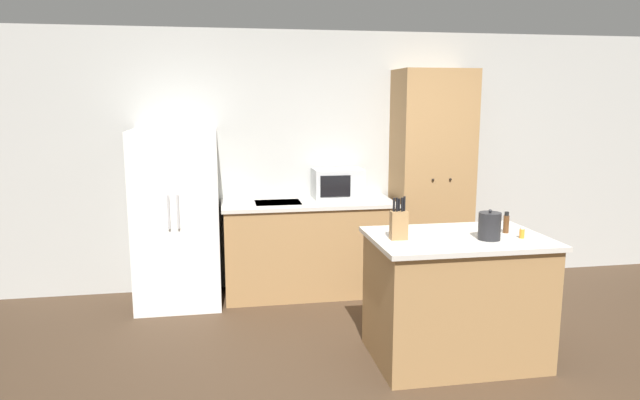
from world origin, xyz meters
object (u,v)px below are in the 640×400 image
(spice_bottle_tall_dark, at_px, (522,233))
(kettle, at_px, (489,226))
(microwave, at_px, (338,184))
(refrigerator, at_px, (177,218))
(pantry_cabinet, at_px, (431,180))
(spice_bottle_green_herb, at_px, (506,223))
(spice_bottle_amber_oil, at_px, (492,228))
(knife_block, at_px, (399,224))
(spice_bottle_short_red, at_px, (494,229))

(spice_bottle_tall_dark, xyz_separation_m, kettle, (-0.25, 0.00, 0.06))
(microwave, bearing_deg, spice_bottle_tall_dark, -63.42)
(refrigerator, bearing_deg, kettle, -37.07)
(spice_bottle_tall_dark, relative_size, kettle, 0.37)
(pantry_cabinet, distance_m, spice_bottle_tall_dark, 1.83)
(spice_bottle_green_herb, bearing_deg, spice_bottle_amber_oil, -171.96)
(refrigerator, distance_m, kettle, 2.86)
(refrigerator, height_order, knife_block, refrigerator)
(spice_bottle_amber_oil, bearing_deg, knife_block, -177.01)
(knife_block, height_order, spice_bottle_green_herb, knife_block)
(spice_bottle_amber_oil, distance_m, kettle, 0.19)
(microwave, xyz_separation_m, kettle, (0.70, -1.90, -0.05))
(spice_bottle_short_red, xyz_separation_m, spice_bottle_amber_oil, (0.01, 0.06, -0.00))
(spice_bottle_short_red, bearing_deg, refrigerator, 145.45)
(kettle, bearing_deg, spice_bottle_tall_dark, -0.84)
(microwave, bearing_deg, spice_bottle_green_herb, -61.97)
(microwave, xyz_separation_m, spice_bottle_tall_dark, (0.95, -1.90, -0.11))
(kettle, bearing_deg, refrigerator, 142.93)
(knife_block, relative_size, spice_bottle_short_red, 2.92)
(pantry_cabinet, height_order, spice_bottle_short_red, pantry_cabinet)
(microwave, height_order, spice_bottle_green_herb, microwave)
(pantry_cabinet, height_order, knife_block, pantry_cabinet)
(refrigerator, bearing_deg, pantry_cabinet, 2.25)
(spice_bottle_amber_oil, xyz_separation_m, spice_bottle_green_herb, (0.12, 0.02, 0.03))
(knife_block, bearing_deg, pantry_cabinet, 62.39)
(knife_block, distance_m, kettle, 0.64)
(knife_block, bearing_deg, refrigerator, 135.69)
(knife_block, relative_size, spice_bottle_tall_dark, 3.81)
(spice_bottle_amber_oil, bearing_deg, spice_bottle_tall_dark, -45.15)
(microwave, relative_size, spice_bottle_tall_dark, 6.16)
(spice_bottle_tall_dark, bearing_deg, kettle, 179.16)
(spice_bottle_short_red, height_order, spice_bottle_amber_oil, spice_bottle_short_red)
(spice_bottle_tall_dark, xyz_separation_m, spice_bottle_short_red, (-0.16, 0.10, 0.01))
(refrigerator, distance_m, spice_bottle_short_red, 2.88)
(microwave, xyz_separation_m, spice_bottle_green_herb, (0.92, -1.73, -0.07))
(kettle, bearing_deg, knife_block, 169.71)
(spice_bottle_tall_dark, xyz_separation_m, spice_bottle_green_herb, (-0.03, 0.17, 0.04))
(refrigerator, distance_m, microwave, 1.61)
(spice_bottle_amber_oil, height_order, spice_bottle_green_herb, spice_bottle_green_herb)
(spice_bottle_short_red, distance_m, kettle, 0.14)
(pantry_cabinet, height_order, kettle, pantry_cabinet)
(refrigerator, bearing_deg, spice_bottle_tall_dark, -34.30)
(pantry_cabinet, bearing_deg, microwave, 175.40)
(pantry_cabinet, relative_size, microwave, 4.44)
(microwave, bearing_deg, kettle, -69.74)
(knife_block, relative_size, spice_bottle_green_herb, 1.94)
(pantry_cabinet, bearing_deg, refrigerator, -177.75)
(spice_bottle_amber_oil, bearing_deg, refrigerator, 146.54)
(spice_bottle_short_red, bearing_deg, kettle, -133.15)
(microwave, height_order, knife_block, knife_block)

